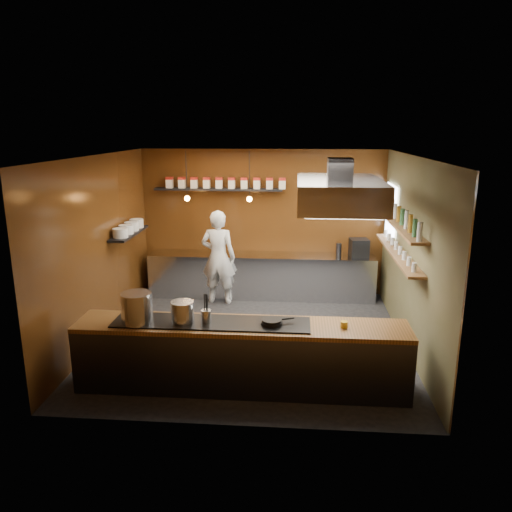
# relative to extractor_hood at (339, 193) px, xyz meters

# --- Properties ---
(floor) EXTENTS (5.00, 5.00, 0.00)m
(floor) POSITION_rel_extractor_hood_xyz_m (-1.30, 0.40, -2.51)
(floor) COLOR black
(floor) RESTS_ON ground
(back_wall) EXTENTS (5.00, 0.00, 5.00)m
(back_wall) POSITION_rel_extractor_hood_xyz_m (-1.30, 2.90, -1.01)
(back_wall) COLOR #3C1F0B
(back_wall) RESTS_ON ground
(left_wall) EXTENTS (0.00, 5.00, 5.00)m
(left_wall) POSITION_rel_extractor_hood_xyz_m (-3.80, 0.40, -1.01)
(left_wall) COLOR #3C1F0B
(left_wall) RESTS_ON ground
(right_wall) EXTENTS (0.00, 5.00, 5.00)m
(right_wall) POSITION_rel_extractor_hood_xyz_m (1.20, 0.40, -1.01)
(right_wall) COLOR #4E4E2C
(right_wall) RESTS_ON ground
(ceiling) EXTENTS (5.00, 5.00, 0.00)m
(ceiling) POSITION_rel_extractor_hood_xyz_m (-1.30, 0.40, 0.49)
(ceiling) COLOR silver
(ceiling) RESTS_ON back_wall
(window_pane) EXTENTS (0.00, 1.00, 1.00)m
(window_pane) POSITION_rel_extractor_hood_xyz_m (1.15, 2.10, -0.61)
(window_pane) COLOR white
(window_pane) RESTS_ON right_wall
(prep_counter) EXTENTS (4.60, 0.65, 0.90)m
(prep_counter) POSITION_rel_extractor_hood_xyz_m (-1.30, 2.57, -2.06)
(prep_counter) COLOR silver
(prep_counter) RESTS_ON floor
(pass_counter) EXTENTS (4.40, 0.72, 0.94)m
(pass_counter) POSITION_rel_extractor_hood_xyz_m (-1.30, -1.20, -2.04)
(pass_counter) COLOR #38383D
(pass_counter) RESTS_ON floor
(tin_shelf) EXTENTS (2.60, 0.26, 0.04)m
(tin_shelf) POSITION_rel_extractor_hood_xyz_m (-2.20, 2.76, -0.31)
(tin_shelf) COLOR black
(tin_shelf) RESTS_ON back_wall
(plate_shelf) EXTENTS (0.30, 1.40, 0.04)m
(plate_shelf) POSITION_rel_extractor_hood_xyz_m (-3.64, 1.40, -0.96)
(plate_shelf) COLOR black
(plate_shelf) RESTS_ON left_wall
(bottle_shelf_upper) EXTENTS (0.26, 2.80, 0.04)m
(bottle_shelf_upper) POSITION_rel_extractor_hood_xyz_m (1.04, 0.70, -0.59)
(bottle_shelf_upper) COLOR brown
(bottle_shelf_upper) RESTS_ON right_wall
(bottle_shelf_lower) EXTENTS (0.26, 2.80, 0.04)m
(bottle_shelf_lower) POSITION_rel_extractor_hood_xyz_m (1.04, 0.70, -1.06)
(bottle_shelf_lower) COLOR brown
(bottle_shelf_lower) RESTS_ON right_wall
(extractor_hood) EXTENTS (1.20, 2.00, 0.72)m
(extractor_hood) POSITION_rel_extractor_hood_xyz_m (0.00, 0.00, 0.00)
(extractor_hood) COLOR #38383D
(extractor_hood) RESTS_ON ceiling
(pendant_left) EXTENTS (0.10, 0.10, 0.95)m
(pendant_left) POSITION_rel_extractor_hood_xyz_m (-2.70, 2.10, -0.35)
(pendant_left) COLOR black
(pendant_left) RESTS_ON ceiling
(pendant_right) EXTENTS (0.10, 0.10, 0.95)m
(pendant_right) POSITION_rel_extractor_hood_xyz_m (-1.50, 2.10, -0.35)
(pendant_right) COLOR black
(pendant_right) RESTS_ON ceiling
(storage_tins) EXTENTS (2.43, 0.13, 0.22)m
(storage_tins) POSITION_rel_extractor_hood_xyz_m (-2.05, 2.76, -0.17)
(storage_tins) COLOR beige
(storage_tins) RESTS_ON tin_shelf
(plate_stacks) EXTENTS (0.26, 1.16, 0.16)m
(plate_stacks) POSITION_rel_extractor_hood_xyz_m (-3.64, 1.40, -0.86)
(plate_stacks) COLOR silver
(plate_stacks) RESTS_ON plate_shelf
(bottles) EXTENTS (0.06, 2.66, 0.24)m
(bottles) POSITION_rel_extractor_hood_xyz_m (1.04, 0.70, -0.45)
(bottles) COLOR silver
(bottles) RESTS_ON bottle_shelf_upper
(wine_glasses) EXTENTS (0.07, 2.37, 0.13)m
(wine_glasses) POSITION_rel_extractor_hood_xyz_m (1.04, 0.70, -0.97)
(wine_glasses) COLOR silver
(wine_glasses) RESTS_ON bottle_shelf_lower
(stockpot_large) EXTENTS (0.54, 0.54, 0.40)m
(stockpot_large) POSITION_rel_extractor_hood_xyz_m (-2.66, -1.29, -1.37)
(stockpot_large) COLOR #B4B6BB
(stockpot_large) RESTS_ON pass_counter
(stockpot_small) EXTENTS (0.40, 0.40, 0.29)m
(stockpot_small) POSITION_rel_extractor_hood_xyz_m (-2.07, -1.25, -1.42)
(stockpot_small) COLOR #BBBDC2
(stockpot_small) RESTS_ON pass_counter
(utensil_crock) EXTENTS (0.14, 0.14, 0.17)m
(utensil_crock) POSITION_rel_extractor_hood_xyz_m (-1.76, -1.24, -1.48)
(utensil_crock) COLOR silver
(utensil_crock) RESTS_ON pass_counter
(frying_pan) EXTENTS (0.43, 0.28, 0.07)m
(frying_pan) POSITION_rel_extractor_hood_xyz_m (-0.90, -1.23, -1.53)
(frying_pan) COLOR black
(frying_pan) RESTS_ON pass_counter
(butter_jar) EXTENTS (0.13, 0.13, 0.09)m
(butter_jar) POSITION_rel_extractor_hood_xyz_m (0.03, -1.21, -1.54)
(butter_jar) COLOR gold
(butter_jar) RESTS_ON pass_counter
(espresso_machine) EXTENTS (0.39, 0.38, 0.35)m
(espresso_machine) POSITION_rel_extractor_hood_xyz_m (0.66, 2.60, -1.43)
(espresso_machine) COLOR black
(espresso_machine) RESTS_ON prep_counter
(chef) EXTENTS (0.73, 0.52, 1.87)m
(chef) POSITION_rel_extractor_hood_xyz_m (-2.13, 2.14, -1.57)
(chef) COLOR white
(chef) RESTS_ON floor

